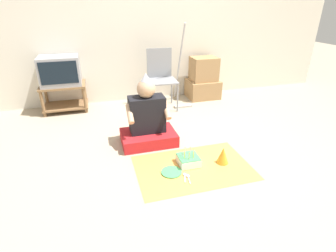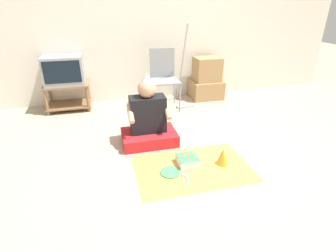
# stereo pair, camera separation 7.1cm
# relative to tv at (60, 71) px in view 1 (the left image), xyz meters

# --- Properties ---
(ground_plane) EXTENTS (16.00, 16.00, 0.00)m
(ground_plane) POSITION_rel_tv_xyz_m (1.50, -2.00, -0.62)
(ground_plane) COLOR tan
(wall_back) EXTENTS (6.40, 0.06, 2.55)m
(wall_back) POSITION_rel_tv_xyz_m (1.50, 0.25, 0.65)
(wall_back) COLOR silver
(wall_back) RESTS_ON ground_plane
(tv_stand) EXTENTS (0.65, 0.45, 0.41)m
(tv_stand) POSITION_rel_tv_xyz_m (-0.00, -0.00, -0.37)
(tv_stand) COLOR olive
(tv_stand) RESTS_ON ground_plane
(tv) EXTENTS (0.56, 0.43, 0.41)m
(tv) POSITION_rel_tv_xyz_m (0.00, 0.00, 0.00)
(tv) COLOR #99999E
(tv) RESTS_ON tv_stand
(folding_chair) EXTENTS (0.46, 0.43, 0.90)m
(folding_chair) POSITION_rel_tv_xyz_m (1.46, -0.25, -0.10)
(folding_chair) COLOR gray
(folding_chair) RESTS_ON ground_plane
(cardboard_box_stack) EXTENTS (0.53, 0.44, 0.70)m
(cardboard_box_stack) POSITION_rel_tv_xyz_m (2.27, -0.03, -0.31)
(cardboard_box_stack) COLOR #A87F51
(cardboard_box_stack) RESTS_ON ground_plane
(dust_mop) EXTENTS (0.28, 0.51, 1.27)m
(dust_mop) POSITION_rel_tv_xyz_m (1.79, -0.25, -0.24)
(dust_mop) COLOR #B2ADA3
(dust_mop) RESTS_ON ground_plane
(person_seated) EXTENTS (0.64, 0.43, 0.84)m
(person_seated) POSITION_rel_tv_xyz_m (1.01, -1.36, -0.35)
(person_seated) COLOR red
(person_seated) RESTS_ON ground_plane
(party_cloth) EXTENTS (1.17, 0.76, 0.01)m
(party_cloth) POSITION_rel_tv_xyz_m (1.34, -2.02, -0.62)
(party_cloth) COLOR #EFA84C
(party_cloth) RESTS_ON ground_plane
(birthday_cake) EXTENTS (0.21, 0.21, 0.17)m
(birthday_cake) POSITION_rel_tv_xyz_m (1.31, -1.95, -0.57)
(birthday_cake) COLOR white
(birthday_cake) RESTS_ON party_cloth
(party_hat_blue) EXTENTS (0.13, 0.13, 0.17)m
(party_hat_blue) POSITION_rel_tv_xyz_m (1.66, -2.02, -0.53)
(party_hat_blue) COLOR gold
(party_hat_blue) RESTS_ON party_cloth
(paper_plate) EXTENTS (0.21, 0.21, 0.01)m
(paper_plate) POSITION_rel_tv_xyz_m (1.10, -2.05, -0.61)
(paper_plate) COLOR #4CB266
(paper_plate) RESTS_ON party_cloth
(plastic_spoon_near) EXTENTS (0.06, 0.14, 0.01)m
(plastic_spoon_near) POSITION_rel_tv_xyz_m (1.20, -2.14, -0.61)
(plastic_spoon_near) COLOR white
(plastic_spoon_near) RESTS_ON party_cloth
(plastic_spoon_far) EXTENTS (0.04, 0.14, 0.01)m
(plastic_spoon_far) POSITION_rel_tv_xyz_m (1.23, -2.17, -0.61)
(plastic_spoon_far) COLOR white
(plastic_spoon_far) RESTS_ON party_cloth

